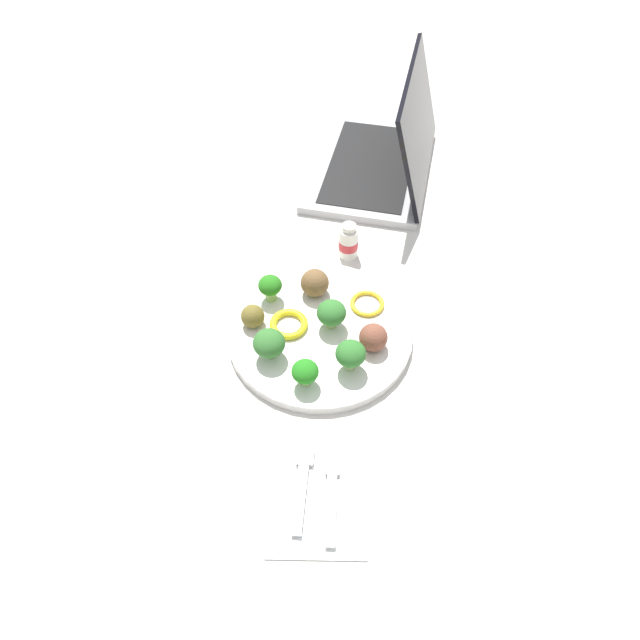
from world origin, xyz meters
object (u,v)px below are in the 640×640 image
object	(u,v)px
meatball_front_left	(253,317)
plate	(320,332)
napkin	(317,490)
knife	(332,483)
laptop	(384,156)
fork	(304,482)
yogurt_bottle	(348,242)
meatball_center	(315,283)
broccoli_floret_front_right	(269,343)
broccoli_floret_front_left	(331,313)
broccoli_floret_mid_right	(305,372)
broccoli_floret_mid_left	(351,354)
pepper_ring_near_rim	(367,304)
meatball_near_rim	(373,337)
pepper_ring_center	(289,322)
broccoli_floret_center	(270,286)

from	to	relation	value
meatball_front_left	plate	bearing A→B (deg)	-89.12
napkin	knife	size ratio (longest dim) A/B	1.17
knife	laptop	bearing A→B (deg)	-4.14
fork	yogurt_bottle	size ratio (longest dim) A/B	1.82
meatball_center	knife	bearing A→B (deg)	-170.50
plate	broccoli_floret_front_right	distance (m)	0.10
plate	broccoli_floret_front_left	xyz separation A→B (m)	(0.01, -0.02, 0.04)
broccoli_floret_mid_right	yogurt_bottle	world-z (taller)	yogurt_bottle
meatball_center	fork	bearing A→B (deg)	-176.99
broccoli_floret_mid_left	fork	xyz separation A→B (m)	(-0.17, 0.05, -0.04)
pepper_ring_near_rim	meatball_near_rim	bearing A→B (deg)	-172.31
meatball_center	yogurt_bottle	world-z (taller)	yogurt_bottle
pepper_ring_near_rim	fork	bearing A→B (deg)	167.13
pepper_ring_center	meatball_front_left	bearing A→B (deg)	95.96
broccoli_floret_front_left	knife	world-z (taller)	broccoli_floret_front_left
napkin	broccoli_floret_center	bearing A→B (deg)	18.66
plate	laptop	world-z (taller)	laptop
pepper_ring_center	broccoli_floret_front_left	bearing A→B (deg)	-87.31
broccoli_floret_front_left	knife	size ratio (longest dim) A/B	0.33
meatball_front_left	pepper_ring_center	distance (m)	0.06
broccoli_floret_center	napkin	size ratio (longest dim) A/B	0.26
meatball_near_rim	knife	xyz separation A→B (m)	(-0.21, 0.04, -0.03)
meatball_center	broccoli_floret_front_right	bearing A→B (deg)	158.20
fork	broccoli_floret_mid_right	bearing A→B (deg)	5.17
meatball_near_rim	pepper_ring_center	world-z (taller)	meatball_near_rim
broccoli_floret_mid_left	meatball_center	xyz separation A→B (m)	(0.14, 0.06, -0.01)
knife	laptop	world-z (taller)	laptop
broccoli_floret_mid_left	broccoli_floret_mid_right	size ratio (longest dim) A/B	1.17
meatball_center	laptop	xyz separation A→B (m)	(0.35, -0.10, 0.00)
broccoli_floret_center	pepper_ring_center	distance (m)	0.06
fork	laptop	xyz separation A→B (m)	(0.66, -0.08, 0.03)
broccoli_floret_front_right	pepper_ring_center	size ratio (longest dim) A/B	0.84
meatball_near_rim	fork	world-z (taller)	meatball_near_rim
broccoli_floret_mid_left	broccoli_floret_front_left	world-z (taller)	broccoli_floret_mid_left
fork	broccoli_floret_mid_left	bearing A→B (deg)	-15.26
broccoli_floret_mid_right	broccoli_floret_center	xyz separation A→B (m)	(0.15, 0.07, 0.00)
broccoli_floret_mid_right	pepper_ring_center	bearing A→B (deg)	19.22
broccoli_floret_front_right	pepper_ring_near_rim	world-z (taller)	broccoli_floret_front_right
meatball_front_left	pepper_ring_near_rim	bearing A→B (deg)	-72.01
broccoli_floret_center	laptop	distance (m)	0.40
broccoli_floret_front_right	fork	world-z (taller)	broccoli_floret_front_right
knife	napkin	bearing A→B (deg)	115.85
broccoli_floret_center	pepper_ring_near_rim	world-z (taller)	broccoli_floret_center
broccoli_floret_mid_right	yogurt_bottle	size ratio (longest dim) A/B	0.66
broccoli_floret_mid_right	laptop	world-z (taller)	laptop
napkin	broccoli_floret_mid_right	bearing A→B (deg)	11.79
fork	broccoli_floret_front_right	bearing A→B (deg)	20.48
pepper_ring_near_rim	laptop	bearing A→B (deg)	-2.50
pepper_ring_center	broccoli_floret_mid_left	bearing A→B (deg)	-126.75
meatball_center	napkin	bearing A→B (deg)	-173.84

